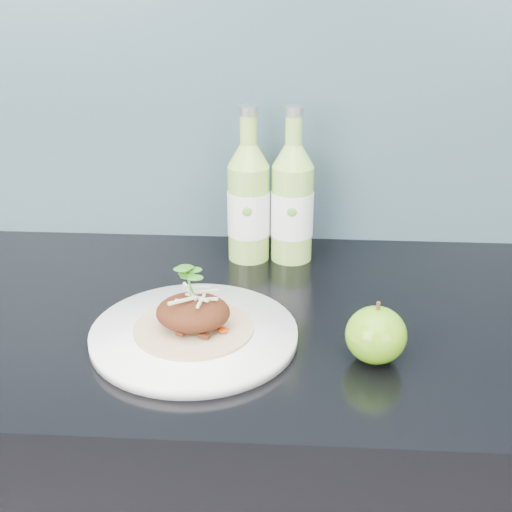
% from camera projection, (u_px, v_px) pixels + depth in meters
% --- Properties ---
extents(subway_backsplash, '(4.00, 0.02, 0.70)m').
position_uv_depth(subway_backsplash, '(284.00, 37.00, 1.16)').
color(subway_backsplash, '#6A97A7').
rests_on(subway_backsplash, kitchen_counter).
extents(dinner_plate, '(0.37, 0.37, 0.02)m').
position_uv_depth(dinner_plate, '(194.00, 335.00, 0.96)').
color(dinner_plate, white).
rests_on(dinner_plate, kitchen_counter).
extents(pork_taco, '(0.16, 0.16, 0.10)m').
position_uv_depth(pork_taco, '(193.00, 311.00, 0.94)').
color(pork_taco, '#A2835C').
rests_on(pork_taco, dinner_plate).
extents(green_apple, '(0.08, 0.08, 0.08)m').
position_uv_depth(green_apple, '(376.00, 335.00, 0.90)').
color(green_apple, '#4E870E').
rests_on(green_apple, kitchen_counter).
extents(cider_bottle_left, '(0.08, 0.08, 0.26)m').
position_uv_depth(cider_bottle_left, '(249.00, 203.00, 1.17)').
color(cider_bottle_left, '#93BE4F').
rests_on(cider_bottle_left, kitchen_counter).
extents(cider_bottle_right, '(0.07, 0.07, 0.26)m').
position_uv_depth(cider_bottle_right, '(292.00, 203.00, 1.17)').
color(cider_bottle_right, '#8FC351').
rests_on(cider_bottle_right, kitchen_counter).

